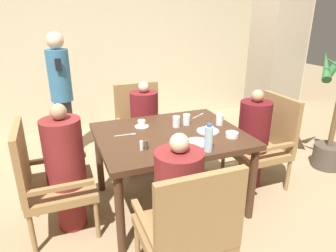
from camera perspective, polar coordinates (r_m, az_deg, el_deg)
ground_plane at (r=3.10m, az=0.37°, el=-14.25°), size 16.00×16.00×0.00m
wall_back at (r=4.94m, az=-10.64°, el=16.02°), size 8.00×0.06×2.80m
pillar_stone at (r=4.10m, az=19.96°, el=13.55°), size 0.49×0.49×2.70m
dining_table at (r=2.78m, az=0.40°, el=-2.98°), size 1.32×1.08×0.75m
chair_left_side at (r=2.69m, az=-22.05°, el=-9.30°), size 0.56×0.56×0.98m
diner_in_left_chair at (r=2.65m, az=-18.89°, el=-7.45°), size 0.32×0.32×1.13m
chair_far_side at (r=3.69m, az=-5.17°, el=0.43°), size 0.56×0.56×0.98m
diner_in_far_chair at (r=3.54m, az=-4.48°, el=0.22°), size 0.32×0.32×1.06m
chair_right_side at (r=3.37m, az=17.94°, el=-2.62°), size 0.56×0.56×0.98m
diner_in_right_chair at (r=3.26m, az=15.88°, el=-2.30°), size 0.32×0.32×1.07m
chair_near_corner at (r=2.01m, az=3.83°, el=-18.91°), size 0.56×0.56×0.98m
diner_in_near_chair at (r=2.08m, az=2.00°, el=-15.15°), size 0.32×0.32×1.09m
standing_host at (r=4.01m, az=-19.63°, el=6.11°), size 0.27×0.30×1.58m
potted_palm at (r=3.98m, az=29.22°, el=0.98°), size 0.62×0.66×1.53m
plate_main_left at (r=2.55m, az=5.61°, el=-3.11°), size 0.21×0.21×0.01m
plate_main_right at (r=2.80m, az=7.60°, el=-0.95°), size 0.21×0.21×0.01m
teacup_with_saucer at (r=2.89m, az=-5.05°, el=0.36°), size 0.13×0.13×0.07m
bowl_small at (r=2.71m, az=12.09°, el=-1.63°), size 0.11×0.11×0.04m
water_bottle at (r=2.37m, az=7.74°, el=-2.38°), size 0.07×0.07×0.23m
glass_tall_near at (r=2.88m, az=1.59°, el=0.84°), size 0.07×0.07×0.10m
glass_tall_mid at (r=2.97m, az=9.82°, el=1.19°), size 0.07×0.07×0.10m
glass_tall_far at (r=2.94m, az=3.55°, el=1.24°), size 0.07×0.07×0.10m
salt_shaker at (r=2.41m, az=-5.08°, el=-3.73°), size 0.03×0.03×0.08m
pepper_shaker at (r=2.42m, az=-4.18°, el=-3.64°), size 0.03×0.03×0.07m
fork_beside_plate at (r=2.73m, az=-7.76°, el=-1.63°), size 0.19×0.03×0.00m
knife_beside_plate at (r=3.22m, az=5.86°, el=1.99°), size 0.18×0.12×0.00m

